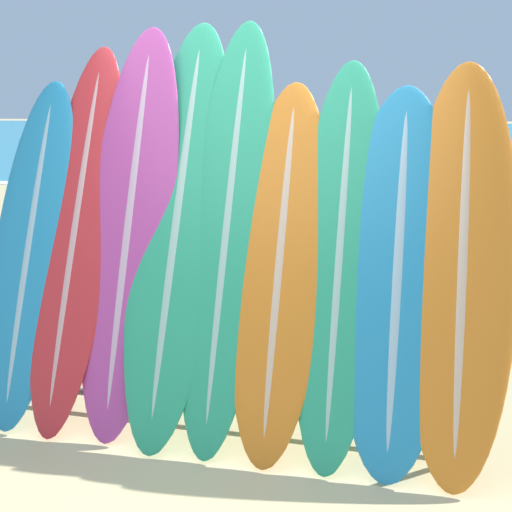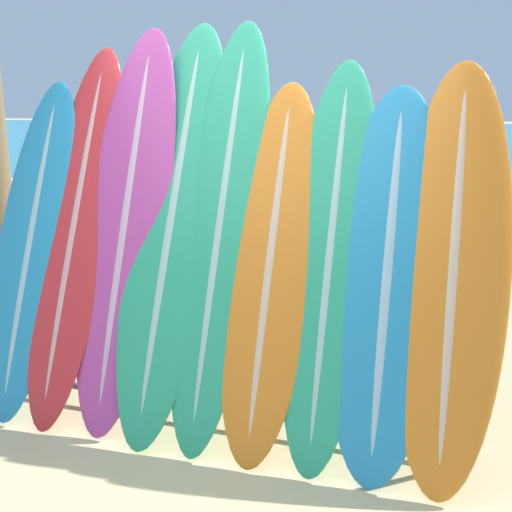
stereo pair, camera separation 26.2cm
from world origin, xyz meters
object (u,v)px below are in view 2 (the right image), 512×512
(surfboard_slot_0, at_px, (32,245))
(surfboard_slot_3, at_px, (173,223))
(surfboard_slot_4, at_px, (221,227))
(surfboard_slot_1, at_px, (76,230))
(surfboard_slot_5, at_px, (271,265))
(person_near_water, at_px, (159,205))
(surfboard_slot_7, at_px, (387,277))
(surfboard_slot_8, at_px, (453,269))
(surfboard_rack, at_px, (216,354))
(surfboard_slot_6, at_px, (330,258))
(surfboard_slot_2, at_px, (126,224))
(person_mid_beach, at_px, (229,217))

(surfboard_slot_0, relative_size, surfboard_slot_3, 0.85)
(surfboard_slot_3, xyz_separation_m, surfboard_slot_4, (0.31, -0.01, -0.00))
(surfboard_slot_0, distance_m, surfboard_slot_1, 0.32)
(surfboard_slot_5, relative_size, person_near_water, 1.35)
(surfboard_slot_7, relative_size, surfboard_slot_8, 0.94)
(surfboard_rack, relative_size, surfboard_slot_0, 1.39)
(surfboard_slot_1, bearing_deg, surfboard_slot_3, 3.79)
(person_near_water, bearing_deg, surfboard_slot_1, -111.94)
(surfboard_slot_4, distance_m, surfboard_slot_6, 0.67)
(surfboard_rack, bearing_deg, person_near_water, 121.34)
(surfboard_slot_3, height_order, surfboard_slot_6, surfboard_slot_3)
(surfboard_slot_1, xyz_separation_m, surfboard_slot_5, (1.27, -0.05, -0.12))
(surfboard_slot_3, bearing_deg, surfboard_slot_2, -175.06)
(person_near_water, bearing_deg, surfboard_slot_6, -87.50)
(person_near_water, bearing_deg, surfboard_rack, -96.67)
(surfboard_slot_5, height_order, person_mid_beach, surfboard_slot_5)
(surfboard_slot_4, distance_m, person_near_water, 3.28)
(surfboard_slot_7, bearing_deg, surfboard_slot_6, 173.44)
(surfboard_slot_5, xyz_separation_m, person_mid_beach, (-1.01, 2.15, -0.15))
(surfboard_slot_7, relative_size, person_near_water, 1.33)
(surfboard_slot_1, height_order, surfboard_slot_5, surfboard_slot_1)
(surfboard_slot_5, distance_m, person_mid_beach, 2.38)
(surfboard_slot_2, relative_size, surfboard_slot_4, 0.99)
(surfboard_slot_2, relative_size, surfboard_slot_6, 1.10)
(surfboard_slot_5, distance_m, person_near_water, 3.52)
(surfboard_slot_7, distance_m, person_near_water, 3.94)
(surfboard_slot_6, bearing_deg, surfboard_rack, -173.02)
(surfboard_rack, relative_size, surfboard_slot_2, 1.21)
(surfboard_slot_1, bearing_deg, surfboard_slot_0, -169.90)
(surfboard_slot_3, relative_size, surfboard_slot_5, 1.18)
(surfboard_slot_7, height_order, person_mid_beach, surfboard_slot_7)
(surfboard_slot_5, xyz_separation_m, surfboard_slot_8, (0.96, 0.02, 0.05))
(surfboard_slot_0, distance_m, surfboard_slot_2, 0.66)
(surfboard_slot_1, xyz_separation_m, surfboard_slot_6, (1.60, -0.02, -0.06))
(surfboard_slot_3, xyz_separation_m, surfboard_slot_7, (1.27, -0.10, -0.20))
(surfboard_slot_6, bearing_deg, person_mid_beach, 122.20)
(surfboard_slot_1, relative_size, surfboard_slot_7, 1.13)
(surfboard_rack, relative_size, surfboard_slot_6, 1.33)
(surfboard_slot_4, relative_size, surfboard_slot_6, 1.12)
(surfboard_slot_6, bearing_deg, surfboard_slot_0, -179.06)
(surfboard_slot_4, relative_size, surfboard_slot_5, 1.18)
(surfboard_slot_8, bearing_deg, surfboard_slot_0, -179.55)
(person_mid_beach, bearing_deg, surfboard_slot_5, 99.28)
(surfboard_slot_4, bearing_deg, surfboard_slot_1, -177.89)
(surfboard_rack, relative_size, surfboard_slot_7, 1.43)
(surfboard_rack, xyz_separation_m, surfboard_slot_8, (1.28, 0.07, 0.60))
(surfboard_slot_0, height_order, surfboard_slot_6, surfboard_slot_6)
(surfboard_slot_3, xyz_separation_m, surfboard_slot_8, (1.60, -0.07, -0.14))
(person_near_water, bearing_deg, surfboard_slot_7, -84.37)
(surfboard_slot_1, xyz_separation_m, surfboard_slot_3, (0.64, 0.04, 0.07))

